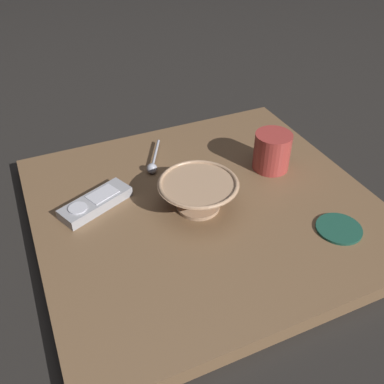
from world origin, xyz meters
name	(u,v)px	position (x,y,z in m)	size (l,w,h in m)	color
ground_plane	(205,214)	(0.00, 0.00, 0.00)	(6.00, 6.00, 0.00)	black
table	(205,209)	(0.00, 0.00, 0.02)	(0.68, 0.64, 0.03)	brown
cereal_bowl	(198,193)	(-0.02, -0.01, 0.07)	(0.16, 0.16, 0.06)	tan
coffee_mug	(272,151)	(0.19, 0.06, 0.07)	(0.08, 0.08, 0.09)	#A53833
teaspoon	(153,165)	(-0.06, 0.16, 0.04)	(0.07, 0.12, 0.02)	#A3A5B2
tv_remote_near	(96,203)	(-0.21, 0.08, 0.04)	(0.16, 0.11, 0.02)	#9E9EA3
drink_coaster	(339,229)	(0.20, -0.18, 0.03)	(0.09, 0.09, 0.01)	#194738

